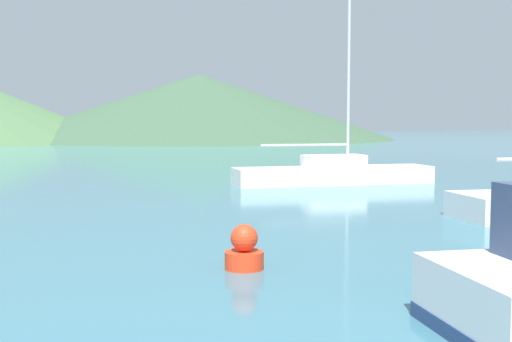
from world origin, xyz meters
TOP-DOWN VIEW (x-y plane):
  - sailboat_inner at (6.51, 20.85)m, footprint 8.30×2.36m
  - buoy_marker at (-1.55, 7.90)m, footprint 0.69×0.69m
  - hill_central at (16.32, 82.33)m, footprint 52.48×52.48m

SIDE VIEW (x-z plane):
  - buoy_marker at x=-1.55m, z-range -0.07..0.72m
  - sailboat_inner at x=6.51m, z-range -4.62..5.59m
  - hill_central at x=16.32m, z-range 0.00..8.67m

